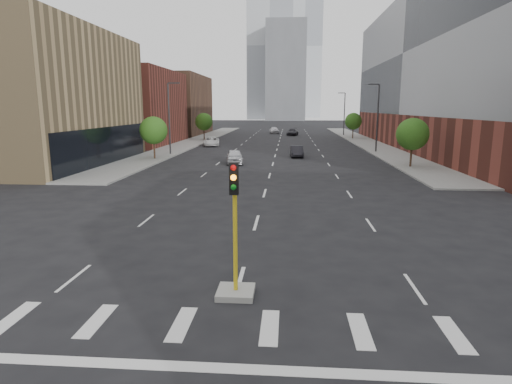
# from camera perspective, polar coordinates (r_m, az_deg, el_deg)

# --- Properties ---
(sidewalk_left_far) EXTENTS (5.00, 92.00, 0.15)m
(sidewalk_left_far) POSITION_cam_1_polar(r_m,az_deg,el_deg) (79.96, -7.76, 6.86)
(sidewalk_left_far) COLOR gray
(sidewalk_left_far) RESTS_ON ground
(sidewalk_right_far) EXTENTS (5.00, 92.00, 0.15)m
(sidewalk_right_far) POSITION_cam_1_polar(r_m,az_deg,el_deg) (79.34, 14.09, 6.60)
(sidewalk_right_far) COLOR gray
(sidewalk_right_far) RESTS_ON ground
(building_left_mid) EXTENTS (20.00, 24.00, 14.00)m
(building_left_mid) POSITION_cam_1_polar(r_m,az_deg,el_deg) (52.77, -29.79, 10.83)
(building_left_mid) COLOR #A3875C
(building_left_mid) RESTS_ON ground
(building_left_far_a) EXTENTS (20.00, 22.00, 12.00)m
(building_left_far_a) POSITION_cam_1_polar(r_m,az_deg,el_deg) (75.81, -18.62, 10.64)
(building_left_far_a) COLOR brown
(building_left_far_a) RESTS_ON ground
(building_left_far_b) EXTENTS (20.00, 24.00, 13.00)m
(building_left_far_b) POSITION_cam_1_polar(r_m,az_deg,el_deg) (100.31, -12.82, 11.23)
(building_left_far_b) COLOR brown
(building_left_far_b) RESTS_ON ground
(building_right_main) EXTENTS (24.00, 70.00, 22.00)m
(building_right_main) POSITION_cam_1_polar(r_m,az_deg,el_deg) (69.96, 28.70, 13.97)
(building_right_main) COLOR brown
(building_right_main) RESTS_ON ground
(tower_left) EXTENTS (22.00, 22.00, 70.00)m
(tower_left) POSITION_cam_1_polar(r_m,az_deg,el_deg) (226.05, 1.94, 18.60)
(tower_left) COLOR #B2B7BC
(tower_left) RESTS_ON ground
(tower_right) EXTENTS (20.00, 20.00, 80.00)m
(tower_right) POSITION_cam_1_polar(r_m,az_deg,el_deg) (266.29, 6.42, 18.51)
(tower_right) COLOR #B2B7BC
(tower_right) RESTS_ON ground
(tower_mid) EXTENTS (18.00, 18.00, 44.00)m
(tower_mid) POSITION_cam_1_polar(r_m,az_deg,el_deg) (204.61, 4.00, 15.69)
(tower_mid) COLOR slate
(tower_mid) RESTS_ON ground
(median_traffic_signal) EXTENTS (1.20, 1.20, 4.40)m
(median_traffic_signal) POSITION_cam_1_polar(r_m,az_deg,el_deg) (14.00, -2.77, -10.01)
(median_traffic_signal) COLOR #999993
(median_traffic_signal) RESTS_ON ground
(streetlight_right_a) EXTENTS (1.60, 0.22, 9.07)m
(streetlight_right_a) POSITION_cam_1_polar(r_m,az_deg,el_deg) (60.15, 15.84, 9.84)
(streetlight_right_a) COLOR #2D2D30
(streetlight_right_a) RESTS_ON ground
(streetlight_right_b) EXTENTS (1.60, 0.22, 9.07)m
(streetlight_right_b) POSITION_cam_1_polar(r_m,az_deg,el_deg) (94.72, 11.65, 10.40)
(streetlight_right_b) COLOR #2D2D30
(streetlight_right_b) RESTS_ON ground
(streetlight_left) EXTENTS (1.60, 0.22, 9.07)m
(streetlight_left) POSITION_cam_1_polar(r_m,az_deg,el_deg) (56.05, -11.44, 9.97)
(streetlight_left) COLOR #2D2D30
(streetlight_left) RESTS_ON ground
(tree_left_near) EXTENTS (3.20, 3.20, 4.85)m
(tree_left_near) POSITION_cam_1_polar(r_m,az_deg,el_deg) (51.49, -13.51, 7.99)
(tree_left_near) COLOR #382619
(tree_left_near) RESTS_ON ground
(tree_left_far) EXTENTS (3.20, 3.20, 4.85)m
(tree_left_far) POSITION_cam_1_polar(r_m,az_deg,el_deg) (80.56, -6.97, 9.28)
(tree_left_far) COLOR #382619
(tree_left_far) RESTS_ON ground
(tree_right_near) EXTENTS (3.20, 3.20, 4.85)m
(tree_right_near) POSITION_cam_1_polar(r_m,az_deg,el_deg) (45.76, 20.14, 7.25)
(tree_right_near) COLOR #382619
(tree_right_near) RESTS_ON ground
(tree_right_far) EXTENTS (3.20, 3.20, 4.85)m
(tree_right_far) POSITION_cam_1_polar(r_m,az_deg,el_deg) (84.93, 12.85, 9.18)
(tree_right_far) COLOR #382619
(tree_right_far) RESTS_ON ground
(car_near_left) EXTENTS (2.42, 4.65, 1.51)m
(car_near_left) POSITION_cam_1_polar(r_m,az_deg,el_deg) (46.67, -2.88, 4.72)
(car_near_left) COLOR silver
(car_near_left) RESTS_ON ground
(car_mid_right) EXTENTS (1.63, 4.23, 1.38)m
(car_mid_right) POSITION_cam_1_polar(r_m,az_deg,el_deg) (53.24, 5.45, 5.42)
(car_mid_right) COLOR black
(car_mid_right) RESTS_ON ground
(car_far_left) EXTENTS (3.14, 5.47, 1.44)m
(car_far_left) POSITION_cam_1_polar(r_m,az_deg,el_deg) (68.51, -5.95, 6.73)
(car_far_left) COLOR silver
(car_far_left) RESTS_ON ground
(car_deep_right) EXTENTS (2.84, 5.28, 1.45)m
(car_deep_right) POSITION_cam_1_polar(r_m,az_deg,el_deg) (93.66, 4.89, 7.95)
(car_deep_right) COLOR #232328
(car_deep_right) RESTS_ON ground
(car_distant) EXTENTS (2.54, 4.84, 1.57)m
(car_distant) POSITION_cam_1_polar(r_m,az_deg,el_deg) (100.78, 2.45, 8.25)
(car_distant) COLOR silver
(car_distant) RESTS_ON ground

